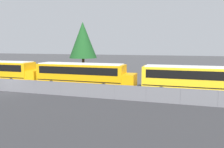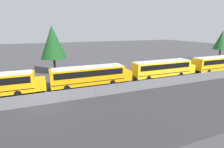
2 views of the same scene
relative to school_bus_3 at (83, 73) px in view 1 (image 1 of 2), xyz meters
name	(u,v)px [view 1 (image 1 of 2)]	position (x,y,z in m)	size (l,w,h in m)	color
ground_plane	(12,92)	(-6.77, -4.68, -1.82)	(200.00, 200.00, 0.00)	#424244
fence	(12,85)	(-6.77, -4.68, -1.07)	(92.62, 0.07, 1.48)	#9EA0A5
school_bus_3	(83,73)	(0.00, 0.00, 0.00)	(12.72, 2.58, 3.08)	orange
school_bus_4	(198,78)	(13.54, -0.11, 0.00)	(12.72, 2.58, 3.08)	yellow
tree_2	(83,40)	(-4.43, 9.91, 4.37)	(4.75, 4.75, 9.30)	#51381E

